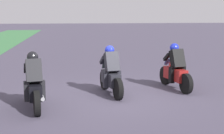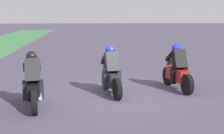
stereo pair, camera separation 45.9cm
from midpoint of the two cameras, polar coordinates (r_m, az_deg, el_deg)
The scene contains 4 objects.
ground_plane at distance 9.96m, azimuth -0.79°, elevation -5.10°, with size 120.00×120.00×0.00m, color #453F50.
rider_lane_a at distance 10.91m, azimuth 9.85°, elevation -0.58°, with size 2.03×0.63×1.51m.
rider_lane_b at distance 10.06m, azimuth -1.51°, elevation -1.31°, with size 2.03×0.62×1.51m.
rider_lane_c at distance 8.89m, azimuth -14.89°, elevation -3.11°, with size 2.03×0.63×1.51m.
Camera 1 is at (-9.56, 1.24, 2.55)m, focal length 52.36 mm.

